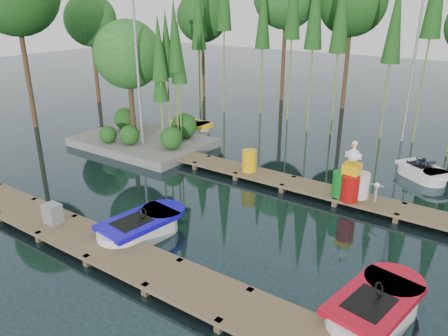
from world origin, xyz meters
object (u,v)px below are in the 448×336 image
Objects in this scene: boat_red at (374,309)px; drum_cluster at (351,182)px; boat_blue at (140,228)px; utility_cabinet at (53,214)px; island at (139,78)px; boat_yellow_far at (192,126)px; yellow_barrel at (249,161)px.

drum_cluster is (-2.47, 5.26, 0.60)m from boat_red.
utility_cabinet is at bearing -144.57° from boat_blue.
drum_cluster reaches higher than boat_red.
island reaches higher than drum_cluster.
island reaches higher than boat_blue.
boat_yellow_far reaches higher than boat_blue.
boat_red is 15.57m from boat_yellow_far.
yellow_barrel reaches higher than boat_red.
boat_yellow_far is 4.27× the size of utility_cabinet.
yellow_barrel is (0.21, 5.74, 0.44)m from boat_blue.
island is at bearing 117.25° from utility_cabinet.
yellow_barrel is at bearing 95.43° from boat_blue.
drum_cluster is at bearing 59.86° from boat_blue.
drum_cluster reaches higher than boat_yellow_far.
island is 7.09m from yellow_barrel.
drum_cluster reaches higher than utility_cabinet.
drum_cluster is (4.31, 5.58, 0.61)m from boat_blue.
utility_cabinet is (-9.17, -1.59, 0.31)m from boat_red.
boat_yellow_far is (-5.77, 9.54, -0.01)m from boat_blue.
boat_blue is at bearing -127.68° from drum_cluster.
boat_blue is 0.96× the size of boat_red.
boat_blue is at bearing 27.89° from utility_cabinet.
island reaches higher than boat_yellow_far.
boat_red is at bearing 9.82° from utility_cabinet.
boat_red is (6.79, 0.33, 0.01)m from boat_blue.
island is 2.13× the size of boat_red.
yellow_barrel is (5.98, -3.80, 0.46)m from boat_yellow_far.
boat_red is 5.25× the size of utility_cabinet.
island is 11.16× the size of utility_cabinet.
boat_blue is at bearing -167.44° from boat_red.
island is at bearing 174.96° from drum_cluster.
utility_cabinet is (3.39, -10.80, 0.33)m from boat_yellow_far.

